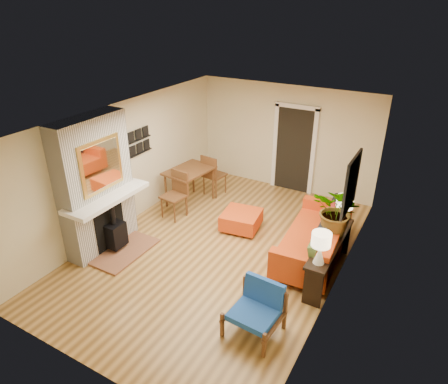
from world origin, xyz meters
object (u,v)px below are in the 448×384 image
at_px(ottoman, 241,219).
at_px(blue_chair, 258,306).
at_px(lamp_near, 321,244).
at_px(lamp_far, 344,206).
at_px(console_table, 330,248).
at_px(sofa, 319,239).
at_px(houseplant, 338,211).
at_px(dining_table, 192,177).

height_order(ottoman, blue_chair, blue_chair).
distance_m(lamp_near, lamp_far, 1.39).
height_order(blue_chair, lamp_far, lamp_far).
relative_size(console_table, lamp_far, 3.43).
bearing_deg(ottoman, lamp_far, 0.76).
distance_m(ottoman, console_table, 2.18).
height_order(sofa, houseplant, houseplant).
distance_m(ottoman, blue_chair, 2.82).
relative_size(ottoman, lamp_far, 1.57).
bearing_deg(sofa, dining_table, 168.78).
bearing_deg(console_table, sofa, 124.84).
bearing_deg(sofa, blue_chair, -95.64).
xyz_separation_m(console_table, lamp_far, (0.00, 0.70, 0.49)).
bearing_deg(lamp_near, dining_table, 153.07).
relative_size(sofa, lamp_near, 4.38).
distance_m(sofa, ottoman, 1.73).
height_order(blue_chair, dining_table, dining_table).
height_order(ottoman, houseplant, houseplant).
bearing_deg(lamp_far, lamp_near, -90.00).
bearing_deg(lamp_far, console_table, -90.00).
relative_size(sofa, console_table, 1.28).
bearing_deg(houseplant, dining_table, 166.67).
bearing_deg(sofa, lamp_near, -74.18).
bearing_deg(houseplant, ottoman, 168.99).
height_order(lamp_near, houseplant, houseplant).
height_order(lamp_near, lamp_far, same).
relative_size(lamp_far, houseplant, 0.60).
distance_m(console_table, houseplant, 0.66).
height_order(sofa, ottoman, sofa).
bearing_deg(houseplant, sofa, 147.98).
distance_m(dining_table, lamp_near, 4.00).
xyz_separation_m(blue_chair, houseplant, (0.54, 1.98, 0.76)).
relative_size(console_table, houseplant, 2.07).
bearing_deg(blue_chair, console_table, 72.30).
distance_m(sofa, blue_chair, 2.20).
height_order(lamp_far, houseplant, houseplant).
xyz_separation_m(blue_chair, lamp_far, (0.55, 2.41, 0.65)).
xyz_separation_m(dining_table, lamp_near, (3.55, -1.80, 0.38)).
bearing_deg(console_table, lamp_far, 90.00).
bearing_deg(lamp_far, ottoman, -179.24).
distance_m(blue_chair, lamp_far, 2.55).
distance_m(blue_chair, console_table, 1.80).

